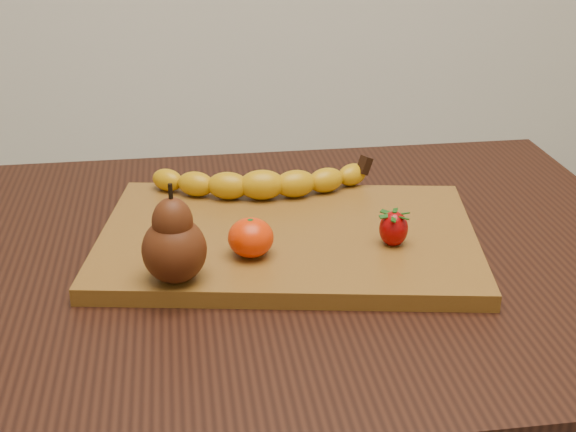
{
  "coord_description": "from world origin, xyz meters",
  "views": [
    {
      "loc": [
        -0.08,
        -0.85,
        1.2
      ],
      "look_at": [
        0.04,
        0.01,
        0.8
      ],
      "focal_mm": 50.0,
      "sensor_mm": 36.0,
      "label": 1
    }
  ],
  "objects": [
    {
      "name": "cutting_board",
      "position": [
        0.04,
        0.01,
        0.77
      ],
      "size": [
        0.5,
        0.37,
        0.02
      ],
      "primitive_type": "cube",
      "rotation": [
        0.0,
        0.0,
        -0.17
      ],
      "color": "brown",
      "rests_on": "table"
    },
    {
      "name": "table",
      "position": [
        0.0,
        0.0,
        0.66
      ],
      "size": [
        1.0,
        0.7,
        0.76
      ],
      "color": "black",
      "rests_on": "ground"
    },
    {
      "name": "pear",
      "position": [
        -0.09,
        -0.09,
        0.83
      ],
      "size": [
        0.08,
        0.08,
        0.11
      ],
      "primitive_type": null,
      "rotation": [
        0.0,
        0.0,
        -0.21
      ],
      "color": "#4C200C",
      "rests_on": "cutting_board"
    },
    {
      "name": "mandarin",
      "position": [
        -0.01,
        -0.04,
        0.8
      ],
      "size": [
        0.07,
        0.07,
        0.04
      ],
      "primitive_type": "ellipsoid",
      "rotation": [
        0.0,
        0.0,
        -0.38
      ],
      "color": "red",
      "rests_on": "cutting_board"
    },
    {
      "name": "strawberry",
      "position": [
        0.16,
        -0.04,
        0.8
      ],
      "size": [
        0.04,
        0.04,
        0.04
      ],
      "primitive_type": null,
      "rotation": [
        0.0,
        0.0,
        0.19
      ],
      "color": "#940404",
      "rests_on": "cutting_board"
    },
    {
      "name": "banana",
      "position": [
        0.02,
        0.12,
        0.8
      ],
      "size": [
        0.26,
        0.08,
        0.04
      ],
      "primitive_type": null,
      "rotation": [
        0.0,
        0.0,
        -0.07
      ],
      "color": "#C69009",
      "rests_on": "cutting_board"
    }
  ]
}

